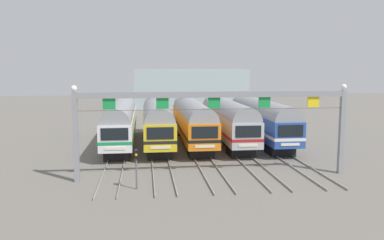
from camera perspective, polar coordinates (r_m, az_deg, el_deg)
name	(u,v)px	position (r m, az deg, el deg)	size (l,w,h in m)	color
ground_plane	(192,144)	(43.66, 0.05, -3.39)	(160.00, 160.00, 0.00)	slate
track_bed	(179,122)	(60.34, -1.88, -0.30)	(16.77, 70.00, 0.15)	gray
commuter_train_white	(121,120)	(43.00, -10.10, -0.04)	(2.88, 18.06, 4.77)	white
commuter_train_yellow	(157,120)	(42.95, -5.01, 0.04)	(2.88, 18.06, 5.05)	gold
commuter_train_orange	(192,119)	(43.23, 0.05, 0.11)	(2.88, 18.06, 5.05)	orange
commuter_train_stainless	(227,119)	(43.85, 5.01, 0.19)	(2.88, 18.06, 5.05)	#B2B5BA
commuter_train_blue	(261,118)	(44.78, 9.80, 0.26)	(2.88, 18.06, 4.77)	#284C9E
catenary_gantry	(214,108)	(29.67, 3.17, 1.65)	(20.51, 0.44, 6.97)	gray
yard_signal_mast	(136,161)	(27.41, -7.93, -5.86)	(0.28, 0.35, 2.75)	#59595E
maintenance_building	(190,89)	(83.48, -0.30, 4.49)	(22.77, 10.00, 7.81)	#9EB2B7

